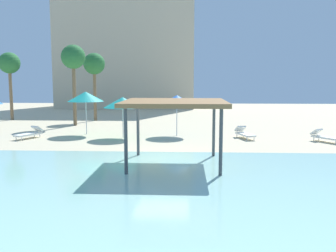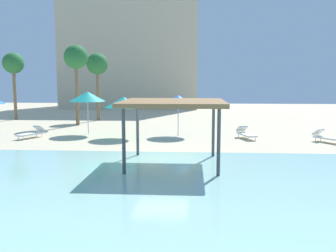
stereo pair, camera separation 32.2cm
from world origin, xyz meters
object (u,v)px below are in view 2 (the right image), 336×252
(beach_umbrella_teal_2, at_px, (124,102))
(beach_umbrella_blue_3, at_px, (178,100))
(beach_umbrella_teal_4, at_px, (87,96))
(palm_tree_1, at_px, (76,59))
(shade_pavilion, at_px, (173,105))
(palm_tree_0, at_px, (13,65))
(palm_tree_2, at_px, (97,65))
(lounge_chair_1, at_px, (32,133))
(lounge_chair_0, at_px, (245,133))
(lounge_chair_2, at_px, (326,137))

(beach_umbrella_teal_2, relative_size, beach_umbrella_blue_3, 0.97)
(beach_umbrella_teal_4, relative_size, palm_tree_1, 0.45)
(shade_pavilion, relative_size, palm_tree_0, 0.71)
(beach_umbrella_teal_4, distance_m, palm_tree_2, 8.81)
(beach_umbrella_blue_3, bearing_deg, palm_tree_2, 131.09)
(beach_umbrella_teal_4, xyz_separation_m, lounge_chair_1, (-3.10, -1.85, -2.22))
(palm_tree_1, bearing_deg, shade_pavilion, -57.97)
(palm_tree_0, bearing_deg, lounge_chair_0, -26.36)
(beach_umbrella_teal_2, bearing_deg, lounge_chair_1, -175.09)
(beach_umbrella_blue_3, height_order, lounge_chair_2, beach_umbrella_blue_3)
(beach_umbrella_teal_2, bearing_deg, lounge_chair_0, 1.16)
(lounge_chair_2, xyz_separation_m, palm_tree_1, (-17.15, 7.06, 4.96))
(beach_umbrella_teal_2, distance_m, lounge_chair_1, 6.15)
(beach_umbrella_blue_3, xyz_separation_m, palm_tree_1, (-8.31, 5.03, 2.96))
(palm_tree_1, relative_size, palm_tree_2, 1.06)
(beach_umbrella_blue_3, bearing_deg, lounge_chair_2, -12.94)
(lounge_chair_0, xyz_separation_m, palm_tree_1, (-12.59, 5.92, 4.96))
(beach_umbrella_blue_3, distance_m, palm_tree_2, 11.78)
(shade_pavilion, bearing_deg, palm_tree_0, 131.80)
(lounge_chair_1, bearing_deg, beach_umbrella_teal_2, 119.87)
(lounge_chair_2, bearing_deg, palm_tree_2, -158.08)
(lounge_chair_0, height_order, lounge_chair_2, same)
(shade_pavilion, xyz_separation_m, beach_umbrella_teal_2, (-3.50, 7.39, -0.38))
(beach_umbrella_teal_4, height_order, palm_tree_2, palm_tree_2)
(palm_tree_1, bearing_deg, beach_umbrella_blue_3, -31.18)
(beach_umbrella_blue_3, xyz_separation_m, lounge_chair_1, (-9.21, -1.54, -2.01))
(beach_umbrella_teal_2, distance_m, palm_tree_2, 10.90)
(lounge_chair_1, bearing_deg, palm_tree_0, -124.53)
(beach_umbrella_teal_4, bearing_deg, beach_umbrella_blue_3, -2.87)
(beach_umbrella_blue_3, relative_size, beach_umbrella_teal_4, 0.93)
(beach_umbrella_blue_3, xyz_separation_m, palm_tree_0, (-15.32, 8.82, 2.67))
(beach_umbrella_blue_3, height_order, lounge_chair_0, beach_umbrella_blue_3)
(beach_umbrella_blue_3, height_order, palm_tree_0, palm_tree_0)
(beach_umbrella_blue_3, xyz_separation_m, lounge_chair_0, (4.27, -0.89, -2.01))
(beach_umbrella_teal_4, distance_m, lounge_chair_0, 10.69)
(lounge_chair_2, xyz_separation_m, palm_tree_2, (-16.39, 10.69, 4.60))
(lounge_chair_0, bearing_deg, palm_tree_0, -132.90)
(shade_pavilion, bearing_deg, lounge_chair_2, 36.27)
(palm_tree_0, bearing_deg, lounge_chair_2, -24.19)
(palm_tree_1, distance_m, palm_tree_2, 3.73)
(beach_umbrella_teal_2, relative_size, lounge_chair_2, 1.36)
(palm_tree_2, bearing_deg, palm_tree_1, -101.78)
(shade_pavilion, relative_size, lounge_chair_2, 2.28)
(lounge_chair_0, bearing_deg, shade_pavilion, -45.42)
(beach_umbrella_blue_3, xyz_separation_m, beach_umbrella_teal_4, (-6.11, 0.31, 0.21))
(shade_pavilion, bearing_deg, beach_umbrella_blue_3, 90.75)
(lounge_chair_0, bearing_deg, palm_tree_1, -131.72)
(beach_umbrella_teal_4, xyz_separation_m, lounge_chair_0, (10.39, -1.19, -2.22))
(lounge_chair_2, relative_size, palm_tree_1, 0.30)
(beach_umbrella_teal_4, distance_m, palm_tree_1, 5.89)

